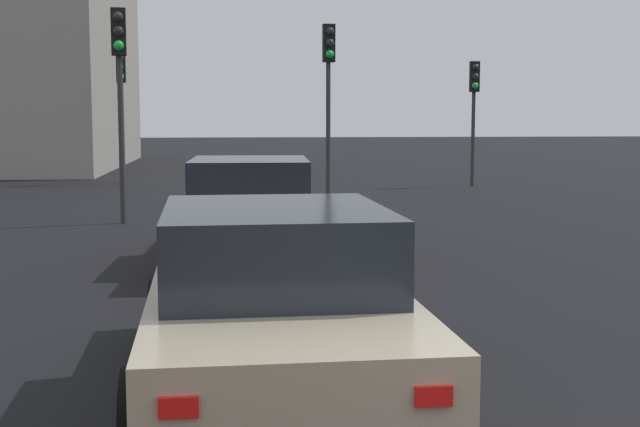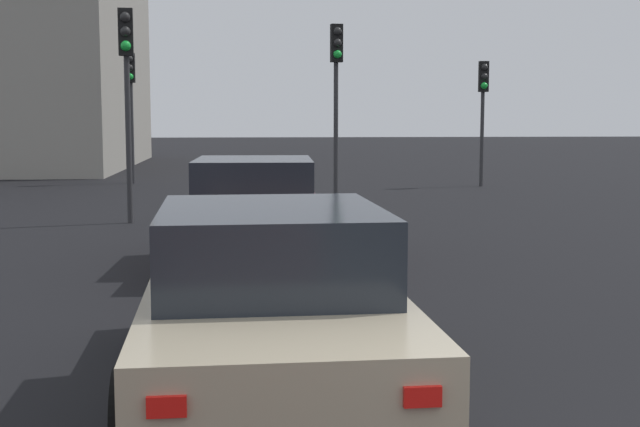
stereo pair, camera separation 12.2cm
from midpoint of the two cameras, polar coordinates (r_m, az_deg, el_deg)
car_maroon_right_lead at (r=12.70m, az=-4.06°, el=0.15°), size 4.78×2.21×1.51m
car_beige_right_second at (r=6.63m, az=-2.79°, el=-5.86°), size 4.61×2.15×1.46m
traffic_light_near_left at (r=27.63m, az=-12.19°, el=7.92°), size 0.32×0.29×4.02m
traffic_light_near_right at (r=17.41m, az=-12.38°, el=9.19°), size 0.32×0.30×4.17m
traffic_light_far_left at (r=21.12m, az=1.26°, el=9.06°), size 0.32×0.30×4.29m
traffic_light_far_right at (r=26.41m, az=10.80°, el=7.56°), size 0.32×0.29×3.71m
building_facade_left at (r=37.95m, az=-17.86°, el=9.57°), size 15.06×7.34×8.75m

